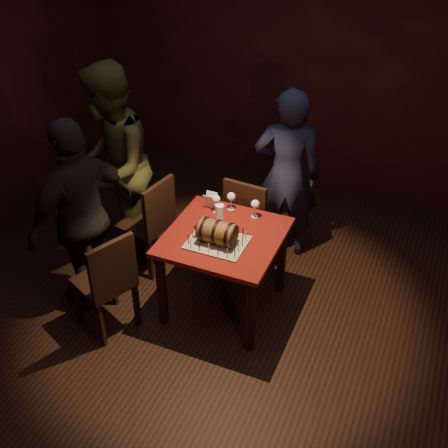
% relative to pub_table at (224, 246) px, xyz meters
% --- Properties ---
extents(room_shell, '(5.04, 5.04, 2.80)m').
position_rel_pub_table_xyz_m(room_shell, '(-0.02, -0.17, 0.76)').
color(room_shell, black).
rests_on(room_shell, ground).
extents(pub_table, '(0.90, 0.90, 0.75)m').
position_rel_pub_table_xyz_m(pub_table, '(0.00, 0.00, 0.00)').
color(pub_table, '#500E0D').
rests_on(pub_table, ground).
extents(cake_board, '(0.45, 0.35, 0.01)m').
position_rel_pub_table_xyz_m(cake_board, '(-0.01, -0.12, 0.12)').
color(cake_board, gray).
rests_on(cake_board, pub_table).
extents(barrel_cake, '(0.34, 0.20, 0.20)m').
position_rel_pub_table_xyz_m(barrel_cake, '(-0.01, -0.12, 0.21)').
color(barrel_cake, brown).
rests_on(barrel_cake, cake_board).
extents(birthday_candles, '(0.40, 0.30, 0.09)m').
position_rel_pub_table_xyz_m(birthday_candles, '(-0.01, -0.12, 0.16)').
color(birthday_candles, '#E9CC8B').
rests_on(birthday_candles, cake_board).
extents(wine_glass_left, '(0.07, 0.07, 0.16)m').
position_rel_pub_table_xyz_m(wine_glass_left, '(-0.19, 0.28, 0.23)').
color(wine_glass_left, silver).
rests_on(wine_glass_left, pub_table).
extents(wine_glass_mid, '(0.07, 0.07, 0.16)m').
position_rel_pub_table_xyz_m(wine_glass_mid, '(-0.09, 0.37, 0.23)').
color(wine_glass_mid, silver).
rests_on(wine_glass_mid, pub_table).
extents(wine_glass_right, '(0.07, 0.07, 0.16)m').
position_rel_pub_table_xyz_m(wine_glass_right, '(0.13, 0.34, 0.23)').
color(wine_glass_right, silver).
rests_on(wine_glass_right, pub_table).
extents(pint_of_ale, '(0.07, 0.07, 0.15)m').
position_rel_pub_table_xyz_m(pint_of_ale, '(-0.11, 0.17, 0.18)').
color(pint_of_ale, silver).
rests_on(pint_of_ale, pub_table).
extents(menu_card, '(0.10, 0.05, 0.13)m').
position_rel_pub_table_xyz_m(menu_card, '(-0.26, 0.32, 0.17)').
color(menu_card, white).
rests_on(menu_card, pub_table).
extents(chair_back, '(0.43, 0.43, 0.93)m').
position_rel_pub_table_xyz_m(chair_back, '(-0.02, 0.62, -0.12)').
color(chair_back, black).
rests_on(chair_back, ground).
extents(chair_left_rear, '(0.47, 0.47, 0.93)m').
position_rel_pub_table_xyz_m(chair_left_rear, '(-0.81, 0.25, -0.12)').
color(chair_left_rear, black).
rests_on(chair_left_rear, ground).
extents(chair_left_front, '(0.53, 0.53, 0.93)m').
position_rel_pub_table_xyz_m(chair_left_front, '(-0.72, -0.60, -0.12)').
color(chair_left_front, black).
rests_on(chair_left_front, ground).
extents(person_back, '(0.68, 0.52, 1.65)m').
position_rel_pub_table_xyz_m(person_back, '(0.20, 0.97, 0.19)').
color(person_back, '#1B1D36').
rests_on(person_back, ground).
extents(person_left_rear, '(0.99, 1.10, 1.86)m').
position_rel_pub_table_xyz_m(person_left_rear, '(-1.23, 0.34, 0.29)').
color(person_left_rear, '#3D3C1E').
rests_on(person_left_rear, ground).
extents(person_left_front, '(0.69, 1.07, 1.69)m').
position_rel_pub_table_xyz_m(person_left_front, '(-1.09, -0.34, 0.21)').
color(person_left_front, black).
rests_on(person_left_front, ground).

